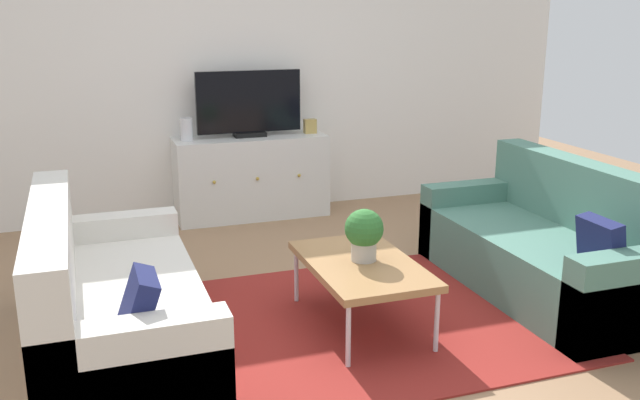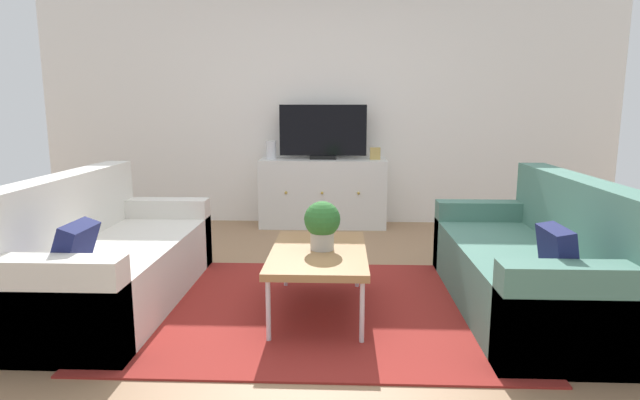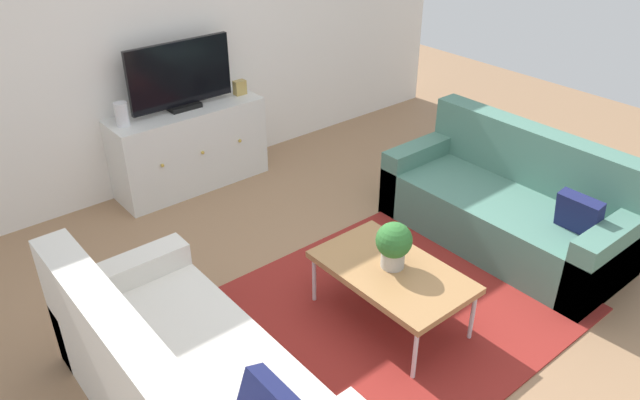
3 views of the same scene
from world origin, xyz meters
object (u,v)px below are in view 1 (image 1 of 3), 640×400
at_px(potted_plant, 364,232).
at_px(glass_vase, 186,129).
at_px(couch_right_side, 552,250).
at_px(tv_console, 251,177).
at_px(mantel_clock, 310,126).
at_px(couch_left_side, 104,309).
at_px(coffee_table, 361,266).
at_px(flat_screen_tv, 249,104).

relative_size(potted_plant, glass_vase, 1.58).
bearing_deg(potted_plant, glass_vase, 104.80).
distance_m(couch_right_side, glass_vase, 3.18).
distance_m(tv_console, glass_vase, 0.73).
xyz_separation_m(couch_right_side, mantel_clock, (-0.92, 2.37, 0.52)).
bearing_deg(glass_vase, tv_console, -0.00).
xyz_separation_m(couch_left_side, coffee_table, (1.46, -0.09, 0.10)).
xyz_separation_m(potted_plant, flat_screen_tv, (-0.08, 2.46, 0.45)).
distance_m(couch_right_side, tv_console, 2.80).
bearing_deg(couch_right_side, glass_vase, 130.72).
xyz_separation_m(potted_plant, glass_vase, (-0.65, 2.44, 0.26)).
height_order(couch_left_side, coffee_table, couch_left_side).
height_order(tv_console, glass_vase, glass_vase).
xyz_separation_m(couch_left_side, mantel_clock, (1.96, 2.37, 0.52)).
xyz_separation_m(potted_plant, mantel_clock, (0.48, 2.44, 0.22)).
height_order(potted_plant, flat_screen_tv, flat_screen_tv).
bearing_deg(mantel_clock, potted_plant, -101.16).
bearing_deg(flat_screen_tv, coffee_table, -88.63).
relative_size(couch_right_side, glass_vase, 9.43).
bearing_deg(mantel_clock, flat_screen_tv, 177.97).
relative_size(flat_screen_tv, mantel_clock, 7.22).
height_order(couch_left_side, mantel_clock, mantel_clock).
distance_m(potted_plant, flat_screen_tv, 2.51).
relative_size(couch_right_side, mantel_clock, 14.27).
relative_size(coffee_table, mantel_clock, 7.66).
distance_m(potted_plant, tv_console, 2.45).
bearing_deg(potted_plant, couch_left_side, 177.31).
xyz_separation_m(couch_right_side, coffee_table, (-1.42, -0.09, 0.10)).
bearing_deg(couch_left_side, potted_plant, -2.69).
distance_m(couch_right_side, flat_screen_tv, 2.91).
bearing_deg(couch_left_side, flat_screen_tv, 59.71).
height_order(flat_screen_tv, glass_vase, flat_screen_tv).
bearing_deg(couch_left_side, glass_vase, 70.63).
bearing_deg(flat_screen_tv, mantel_clock, -2.03).
bearing_deg(mantel_clock, tv_console, -180.00).
relative_size(coffee_table, potted_plant, 3.20).
height_order(couch_right_side, tv_console, couch_right_side).
bearing_deg(couch_left_side, tv_console, 59.50).
distance_m(flat_screen_tv, glass_vase, 0.60).
bearing_deg(couch_right_side, flat_screen_tv, 121.72).
bearing_deg(tv_console, potted_plant, -88.08).
bearing_deg(tv_console, glass_vase, 180.00).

